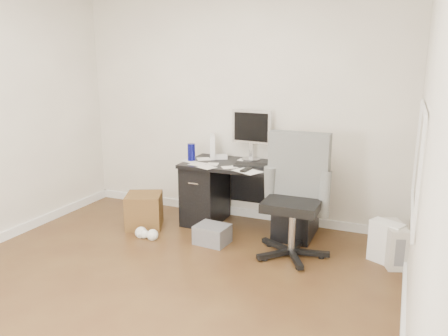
{
  "coord_description": "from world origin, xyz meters",
  "views": [
    {
      "loc": [
        1.88,
        -2.83,
        1.86
      ],
      "look_at": [
        0.18,
        1.2,
        0.8
      ],
      "focal_mm": 35.0,
      "sensor_mm": 36.0,
      "label": 1
    }
  ],
  "objects_px": {
    "pc_tower": "(393,244)",
    "keyboard": "(256,166)",
    "desk": "(249,194)",
    "wicker_basket": "(144,210)",
    "lcd_monitor": "(252,135)",
    "office_chair": "(293,197)"
  },
  "relations": [
    {
      "from": "office_chair",
      "to": "pc_tower",
      "type": "xyz_separation_m",
      "value": [
        0.93,
        0.21,
        -0.41
      ]
    },
    {
      "from": "pc_tower",
      "to": "wicker_basket",
      "type": "xyz_separation_m",
      "value": [
        -2.69,
        -0.1,
        0.0
      ]
    },
    {
      "from": "keyboard",
      "to": "wicker_basket",
      "type": "distance_m",
      "value": 1.41
    },
    {
      "from": "lcd_monitor",
      "to": "office_chair",
      "type": "xyz_separation_m",
      "value": [
        0.69,
        -0.76,
        -0.45
      ]
    },
    {
      "from": "lcd_monitor",
      "to": "pc_tower",
      "type": "distance_m",
      "value": 1.91
    },
    {
      "from": "office_chair",
      "to": "lcd_monitor",
      "type": "bearing_deg",
      "value": 132.38
    },
    {
      "from": "keyboard",
      "to": "wicker_basket",
      "type": "xyz_separation_m",
      "value": [
        -1.24,
        -0.36,
        -0.57
      ]
    },
    {
      "from": "keyboard",
      "to": "wicker_basket",
      "type": "height_order",
      "value": "keyboard"
    },
    {
      "from": "pc_tower",
      "to": "keyboard",
      "type": "bearing_deg",
      "value": 150.37
    },
    {
      "from": "lcd_monitor",
      "to": "keyboard",
      "type": "distance_m",
      "value": 0.44
    },
    {
      "from": "office_chair",
      "to": "pc_tower",
      "type": "distance_m",
      "value": 1.03
    },
    {
      "from": "office_chair",
      "to": "desk",
      "type": "bearing_deg",
      "value": 139.43
    },
    {
      "from": "office_chair",
      "to": "wicker_basket",
      "type": "bearing_deg",
      "value": 176.43
    },
    {
      "from": "desk",
      "to": "lcd_monitor",
      "type": "distance_m",
      "value": 0.68
    },
    {
      "from": "desk",
      "to": "lcd_monitor",
      "type": "relative_size",
      "value": 2.53
    },
    {
      "from": "lcd_monitor",
      "to": "keyboard",
      "type": "xyz_separation_m",
      "value": [
        0.16,
        -0.29,
        -0.28
      ]
    },
    {
      "from": "keyboard",
      "to": "pc_tower",
      "type": "xyz_separation_m",
      "value": [
        1.46,
        -0.26,
        -0.57
      ]
    },
    {
      "from": "desk",
      "to": "wicker_basket",
      "type": "relative_size",
      "value": 3.85
    },
    {
      "from": "office_chair",
      "to": "pc_tower",
      "type": "height_order",
      "value": "office_chair"
    },
    {
      "from": "lcd_monitor",
      "to": "office_chair",
      "type": "bearing_deg",
      "value": -43.2
    },
    {
      "from": "pc_tower",
      "to": "office_chair",
      "type": "bearing_deg",
      "value": 173.08
    },
    {
      "from": "office_chair",
      "to": "wicker_basket",
      "type": "height_order",
      "value": "office_chair"
    }
  ]
}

